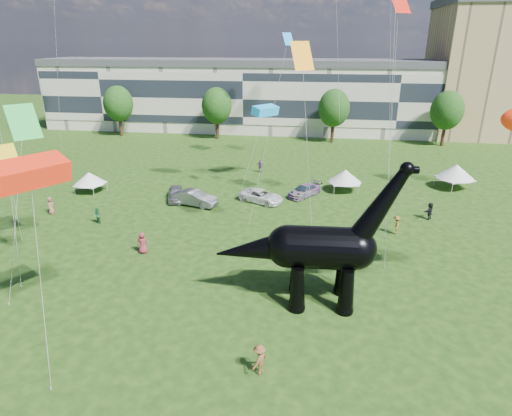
# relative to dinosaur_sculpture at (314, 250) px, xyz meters

# --- Properties ---
(ground) EXTENTS (220.00, 220.00, 0.00)m
(ground) POSITION_rel_dinosaur_sculpture_xyz_m (-5.64, -4.27, -3.83)
(ground) COLOR #16330C
(ground) RESTS_ON ground
(terrace_row) EXTENTS (78.00, 11.00, 12.00)m
(terrace_row) POSITION_rel_dinosaur_sculpture_xyz_m (-13.64, 57.73, 2.17)
(terrace_row) COLOR beige
(terrace_row) RESTS_ON ground
(tree_far_left) EXTENTS (5.20, 5.20, 9.44)m
(tree_far_left) POSITION_rel_dinosaur_sculpture_xyz_m (-35.64, 48.73, 2.47)
(tree_far_left) COLOR #382314
(tree_far_left) RESTS_ON ground
(tree_mid_left) EXTENTS (5.20, 5.20, 9.44)m
(tree_mid_left) POSITION_rel_dinosaur_sculpture_xyz_m (-17.64, 48.73, 2.47)
(tree_mid_left) COLOR #382314
(tree_mid_left) RESTS_ON ground
(tree_mid_right) EXTENTS (5.20, 5.20, 9.44)m
(tree_mid_right) POSITION_rel_dinosaur_sculpture_xyz_m (2.36, 48.73, 2.47)
(tree_mid_right) COLOR #382314
(tree_mid_right) RESTS_ON ground
(tree_far_right) EXTENTS (5.20, 5.20, 9.44)m
(tree_far_right) POSITION_rel_dinosaur_sculpture_xyz_m (20.36, 48.73, 2.47)
(tree_far_right) COLOR #382314
(tree_far_right) RESTS_ON ground
(dinosaur_sculpture) EXTENTS (12.39, 3.54, 10.13)m
(dinosaur_sculpture) POSITION_rel_dinosaur_sculpture_xyz_m (0.00, 0.00, 0.00)
(dinosaur_sculpture) COLOR black
(dinosaur_sculpture) RESTS_ON ground
(car_silver) EXTENTS (2.88, 4.51, 1.43)m
(car_silver) POSITION_rel_dinosaur_sculpture_xyz_m (-15.16, 17.55, -3.11)
(car_silver) COLOR #A4A3A7
(car_silver) RESTS_ON ground
(car_grey) EXTENTS (5.13, 2.85, 1.60)m
(car_grey) POSITION_rel_dinosaur_sculpture_xyz_m (-12.67, 16.22, -3.02)
(car_grey) COLOR slate
(car_grey) RESTS_ON ground
(car_white) EXTENTS (5.37, 4.13, 1.36)m
(car_white) POSITION_rel_dinosaur_sculpture_xyz_m (-5.82, 18.17, -3.15)
(car_white) COLOR white
(car_white) RESTS_ON ground
(car_dark) EXTENTS (4.19, 4.77, 1.32)m
(car_dark) POSITION_rel_dinosaur_sculpture_xyz_m (-1.28, 20.77, -3.16)
(car_dark) COLOR #595960
(car_dark) RESTS_ON ground
(gazebo_near) EXTENTS (4.06, 4.06, 2.59)m
(gazebo_near) POSITION_rel_dinosaur_sculpture_xyz_m (3.24, 23.11, -2.01)
(gazebo_near) COLOR silver
(gazebo_near) RESTS_ON ground
(gazebo_far) EXTENTS (5.53, 5.53, 2.91)m
(gazebo_far) POSITION_rel_dinosaur_sculpture_xyz_m (16.07, 26.00, -1.78)
(gazebo_far) COLOR silver
(gazebo_far) RESTS_ON ground
(gazebo_left) EXTENTS (3.89, 3.89, 2.39)m
(gazebo_left) POSITION_rel_dinosaur_sculpture_xyz_m (-25.61, 18.59, -2.15)
(gazebo_left) COLOR white
(gazebo_left) RESTS_ON ground
(visitors) EXTENTS (50.75, 37.47, 1.84)m
(visitors) POSITION_rel_dinosaur_sculpture_xyz_m (-6.88, 11.19, -2.94)
(visitors) COLOR #2A5C9B
(visitors) RESTS_ON ground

